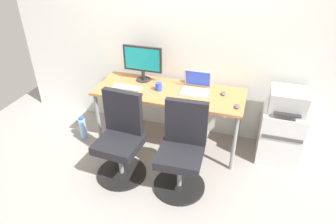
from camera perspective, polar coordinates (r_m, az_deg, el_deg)
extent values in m
plane|color=gray|center=(3.88, 0.22, -5.67)|extent=(5.28, 5.28, 0.00)
cube|color=silver|center=(3.64, 2.18, 14.79)|extent=(4.40, 0.04, 2.60)
cube|color=#B77542|center=(3.50, 0.24, 3.80)|extent=(1.73, 0.65, 0.03)
cylinder|color=gray|center=(3.75, -12.99, -1.44)|extent=(0.04, 0.04, 0.70)
cylinder|color=gray|center=(3.34, 12.36, -5.87)|extent=(0.04, 0.04, 0.70)
cylinder|color=gray|center=(4.17, -9.43, 2.44)|extent=(0.04, 0.04, 0.70)
cylinder|color=gray|center=(3.80, 13.29, -1.06)|extent=(0.04, 0.04, 0.70)
cylinder|color=black|center=(3.45, -8.68, -11.29)|extent=(0.54, 0.54, 0.03)
cylinder|color=gray|center=(3.33, -8.93, -8.94)|extent=(0.05, 0.05, 0.34)
cube|color=black|center=(3.20, -9.24, -5.99)|extent=(0.47, 0.47, 0.09)
cube|color=black|center=(3.18, -8.48, 0.06)|extent=(0.42, 0.10, 0.48)
cylinder|color=black|center=(3.28, 2.11, -13.70)|extent=(0.54, 0.54, 0.03)
cylinder|color=gray|center=(3.15, 2.17, -11.31)|extent=(0.05, 0.05, 0.34)
cube|color=black|center=(3.01, 2.25, -8.29)|extent=(0.46, 0.46, 0.09)
cube|color=black|center=(2.98, 3.46, -1.92)|extent=(0.42, 0.09, 0.48)
cube|color=silver|center=(3.70, 20.39, -3.94)|extent=(0.46, 0.45, 0.64)
cube|color=#4C4C4C|center=(3.45, 20.72, -4.74)|extent=(0.42, 0.01, 0.04)
cube|color=#B7B7B7|center=(3.48, 21.70, 2.00)|extent=(0.38, 0.34, 0.24)
cube|color=#262626|center=(3.33, 21.60, -0.49)|extent=(0.27, 0.06, 0.01)
cylinder|color=#8CBFF2|center=(4.03, -15.73, -3.01)|extent=(0.09, 0.09, 0.28)
cylinder|color=#2D59B2|center=(3.95, -16.05, -1.15)|extent=(0.06, 0.06, 0.03)
cylinder|color=#262626|center=(3.76, -4.63, 6.11)|extent=(0.18, 0.18, 0.01)
cylinder|color=#262626|center=(3.73, -4.67, 6.96)|extent=(0.04, 0.04, 0.11)
cube|color=#262626|center=(3.65, -4.81, 9.96)|extent=(0.48, 0.03, 0.31)
cube|color=teal|center=(3.64, -4.91, 9.87)|extent=(0.43, 0.00, 0.26)
cube|color=silver|center=(3.46, 5.09, 3.77)|extent=(0.31, 0.22, 0.02)
cube|color=silver|center=(3.52, 5.65, 6.32)|extent=(0.31, 0.05, 0.21)
cube|color=blue|center=(3.52, 5.63, 6.30)|extent=(0.28, 0.04, 0.18)
cube|color=#2D2D2D|center=(3.42, -7.74, 3.27)|extent=(0.34, 0.12, 0.02)
cube|color=#B7B7B7|center=(3.57, -7.69, 4.59)|extent=(0.34, 0.12, 0.02)
ellipsoid|color=#515156|center=(3.46, 10.42, 3.51)|extent=(0.06, 0.10, 0.03)
ellipsoid|color=#515156|center=(3.23, 12.92, 1.07)|extent=(0.06, 0.10, 0.03)
cylinder|color=blue|center=(3.49, -1.76, 4.83)|extent=(0.08, 0.08, 0.09)
cylinder|color=slate|center=(3.66, 3.71, 6.23)|extent=(0.07, 0.07, 0.10)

